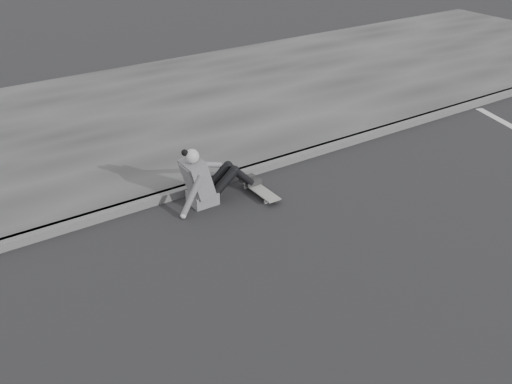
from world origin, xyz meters
TOP-DOWN VIEW (x-y plane):
  - ground at (0.00, 0.00)m, footprint 80.00×80.00m
  - curb at (0.00, 2.58)m, footprint 24.00×0.16m
  - sidewalk at (0.00, 5.60)m, footprint 24.00×6.00m
  - skateboard at (-0.52, 1.96)m, footprint 0.20×0.78m
  - seated_woman at (-1.25, 2.21)m, footprint 1.38×0.46m

SIDE VIEW (x-z plane):
  - ground at x=0.00m, z-range 0.00..0.00m
  - curb at x=0.00m, z-range 0.00..0.12m
  - sidewalk at x=0.00m, z-range 0.00..0.12m
  - skateboard at x=-0.52m, z-range 0.03..0.12m
  - seated_woman at x=-1.25m, z-range -0.08..0.80m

